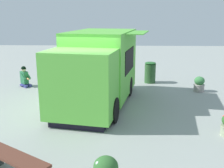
# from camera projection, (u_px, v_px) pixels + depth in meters

# --- Properties ---
(ground_plane) EXTENTS (40.00, 40.00, 0.00)m
(ground_plane) POSITION_uv_depth(u_px,v_px,m) (82.00, 111.00, 9.16)
(ground_plane) COLOR #959B96
(food_truck) EXTENTS (5.19, 3.36, 2.60)m
(food_truck) POSITION_uv_depth(u_px,v_px,m) (98.00, 70.00, 9.63)
(food_truck) COLOR #5EBF40
(food_truck) RESTS_ON ground_plane
(person_customer) EXTENTS (0.71, 0.72, 0.93)m
(person_customer) POSITION_uv_depth(u_px,v_px,m) (25.00, 78.00, 12.23)
(person_customer) COLOR navy
(person_customer) RESTS_ON ground_plane
(planter_flowering_side) EXTENTS (0.46, 0.46, 0.64)m
(planter_flowering_side) POSITION_uv_depth(u_px,v_px,m) (199.00, 84.00, 11.44)
(planter_flowering_side) COLOR gray
(planter_flowering_side) RESTS_ON ground_plane
(plaza_bench) EXTENTS (1.25, 1.66, 0.48)m
(plaza_bench) POSITION_uv_depth(u_px,v_px,m) (14.00, 161.00, 5.33)
(plaza_bench) COLOR #582F23
(plaza_bench) RESTS_ON ground_plane
(trash_bin) EXTENTS (0.53, 0.53, 1.01)m
(trash_bin) POSITION_uv_depth(u_px,v_px,m) (150.00, 72.00, 12.87)
(trash_bin) COLOR #2C542B
(trash_bin) RESTS_ON ground_plane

